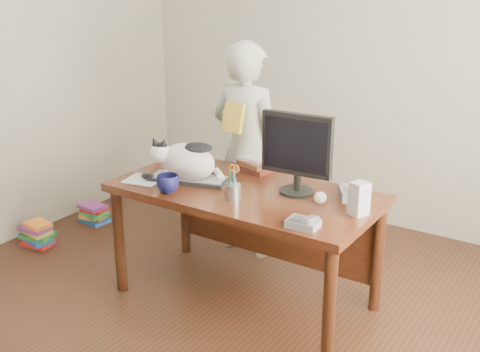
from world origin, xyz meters
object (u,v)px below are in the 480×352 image
at_px(pen_cup, 233,190).
at_px(coffee_mug, 168,184).
at_px(book_stack, 255,165).
at_px(book_pile_a, 38,234).
at_px(cat, 186,160).
at_px(desk, 251,208).
at_px(monitor, 297,149).
at_px(baseball, 320,198).
at_px(phone, 304,223).
at_px(keyboard, 189,179).
at_px(person, 247,150).
at_px(book_pile_b, 94,213).
at_px(speaker, 359,199).
at_px(mouse, 148,176).
at_px(calculator, 353,193).

relative_size(pen_cup, coffee_mug, 1.58).
height_order(coffee_mug, book_stack, coffee_mug).
bearing_deg(book_pile_a, pen_cup, 0.83).
xyz_separation_m(cat, pen_cup, (0.42, -0.10, -0.08)).
xyz_separation_m(desk, monitor, (0.29, 0.03, 0.42)).
distance_m(baseball, book_pile_a, 2.35).
relative_size(phone, book_pile_a, 0.62).
relative_size(desk, book_stack, 6.00).
distance_m(keyboard, person, 0.69).
xyz_separation_m(phone, book_stack, (-0.69, 0.63, 0.01)).
height_order(desk, monitor, monitor).
relative_size(phone, book_pile_b, 0.65).
bearing_deg(person, book_stack, 132.89).
relative_size(keyboard, monitor, 1.08).
bearing_deg(monitor, speaker, -15.46).
distance_m(book_stack, person, 0.38).
distance_m(keyboard, mouse, 0.26).
distance_m(desk, monitor, 0.51).
distance_m(desk, cat, 0.51).
relative_size(monitor, book_stack, 1.81).
relative_size(desk, baseball, 22.36).
distance_m(cat, pen_cup, 0.44).
bearing_deg(baseball, pen_cup, -154.34).
relative_size(desk, calculator, 6.41).
height_order(desk, coffee_mug, coffee_mug).
xyz_separation_m(book_stack, person, (-0.25, 0.29, -0.01)).
xyz_separation_m(coffee_mug, book_pile_a, (-1.40, 0.09, -0.72)).
bearing_deg(phone, keyboard, 162.34).
bearing_deg(baseball, book_pile_a, -173.86).
distance_m(book_stack, book_pile_b, 1.74).
bearing_deg(mouse, book_pile_b, 142.87).
xyz_separation_m(phone, book_pile_a, (-2.31, 0.10, -0.69)).
relative_size(mouse, book_pile_a, 0.41).
height_order(monitor, speaker, monitor).
xyz_separation_m(calculator, book_pile_b, (-2.32, 0.12, -0.71)).
height_order(mouse, speaker, speaker).
xyz_separation_m(pen_cup, book_pile_a, (-1.79, -0.03, -0.72)).
bearing_deg(monitor, desk, -177.91).
bearing_deg(phone, desk, 142.24).
distance_m(mouse, person, 0.84).
relative_size(desk, phone, 9.52).
xyz_separation_m(baseball, book_stack, (-0.61, 0.29, 0.00)).
bearing_deg(calculator, book_pile_a, 158.61).
height_order(phone, baseball, phone).
bearing_deg(book_pile_a, calculator, 10.37).
height_order(cat, coffee_mug, cat).
distance_m(speaker, book_pile_a, 2.59).
bearing_deg(calculator, desk, 162.46).
bearing_deg(cat, calculator, 0.90).
bearing_deg(calculator, pen_cup, -176.06).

